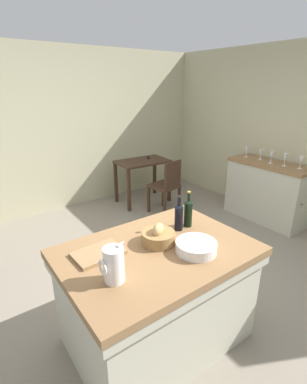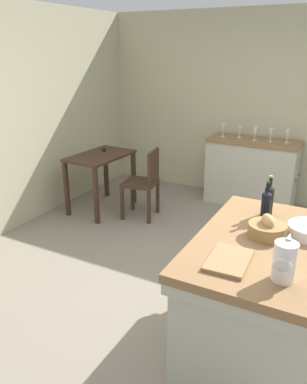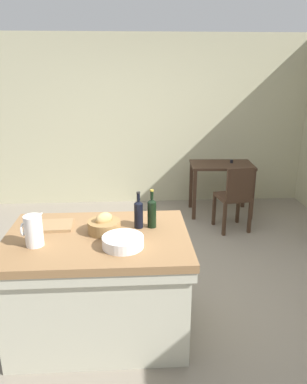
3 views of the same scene
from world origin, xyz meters
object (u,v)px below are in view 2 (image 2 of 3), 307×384
(wine_bottle_amber, at_px, (266,205))
(writing_desk, at_px, (101,164))
(bread_basket, at_px, (267,229))
(wine_bottle_dark, at_px, (269,199))
(cutting_board, at_px, (229,260))
(wooden_chair, at_px, (144,181))
(wine_glass_far_right, at_px, (223,128))
(wine_glass_far_left, at_px, (288,134))
(island_table, at_px, (268,292))
(wine_glass_right, at_px, (240,130))
(pitcher, at_px, (285,261))
(wine_glass_middle, at_px, (255,131))
(wine_glass_left, at_px, (271,132))
(side_cabinet, at_px, (251,172))

(wine_bottle_amber, bearing_deg, writing_desk, 62.37)
(bread_basket, height_order, wine_bottle_dark, wine_bottle_dark)
(writing_desk, relative_size, cutting_board, 2.65)
(bread_basket, height_order, wine_bottle_amber, wine_bottle_amber)
(wooden_chair, relative_size, cutting_board, 2.58)
(wine_glass_far_right, bearing_deg, wine_glass_far_left, -86.82)
(island_table, relative_size, bread_basket, 5.52)
(wine_bottle_amber, xyz_separation_m, wine_glass_right, (2.47, 0.92, 0.04))
(pitcher, height_order, wine_glass_far_right, pitcher)
(writing_desk, relative_size, wine_glass_middle, 4.97)
(island_table, distance_m, wine_glass_middle, 2.89)
(writing_desk, distance_m, bread_basket, 2.96)
(wine_glass_right, bearing_deg, pitcher, -159.82)
(wine_glass_far_left, bearing_deg, bread_basket, -172.57)
(bread_basket, bearing_deg, wine_bottle_dark, 11.84)
(wine_bottle_dark, relative_size, wine_glass_right, 2.01)
(wine_glass_far_left, bearing_deg, wine_glass_left, 103.34)
(wine_glass_middle, bearing_deg, writing_desk, 122.53)
(cutting_board, xyz_separation_m, wine_glass_far_left, (3.18, 0.23, 0.16))
(cutting_board, distance_m, wine_glass_left, 3.16)
(writing_desk, bearing_deg, wine_glass_middle, -57.47)
(side_cabinet, height_order, wine_glass_left, wine_glass_left)
(bread_basket, bearing_deg, wine_bottle_amber, 15.51)
(island_table, xyz_separation_m, wine_glass_left, (2.74, 0.62, 0.58))
(wine_bottle_dark, distance_m, wine_glass_far_left, 2.37)
(wine_glass_far_right, bearing_deg, cutting_board, -160.81)
(writing_desk, bearing_deg, wine_glass_right, -51.55)
(wooden_chair, bearing_deg, wine_glass_far_left, -52.36)
(side_cabinet, bearing_deg, wine_glass_far_right, 91.89)
(cutting_board, bearing_deg, writing_desk, 50.13)
(cutting_board, bearing_deg, side_cabinet, 11.68)
(bread_basket, distance_m, wine_glass_far_right, 2.95)
(wine_bottle_dark, relative_size, wine_glass_middle, 1.71)
(wine_glass_far_left, distance_m, wine_glass_right, 0.64)
(wine_bottle_amber, bearing_deg, side_cabinet, 16.07)
(writing_desk, distance_m, wine_bottle_dark, 2.72)
(writing_desk, bearing_deg, wine_glass_far_left, -61.09)
(bread_basket, xyz_separation_m, wine_glass_far_right, (2.68, 1.21, 0.12))
(wooden_chair, relative_size, pitcher, 3.31)
(wine_glass_middle, bearing_deg, cutting_board, -168.43)
(wooden_chair, bearing_deg, wine_bottle_dark, -123.98)
(wine_glass_far_left, relative_size, wine_glass_far_right, 0.98)
(wine_glass_left, height_order, wine_glass_middle, wine_glass_middle)
(wine_bottle_dark, bearing_deg, wine_glass_far_right, 26.20)
(island_table, xyz_separation_m, cutting_board, (-0.39, 0.19, 0.41))
(pitcher, xyz_separation_m, bread_basket, (0.49, 0.20, -0.06))
(wine_bottle_amber, height_order, wine_glass_far_right, wine_bottle_amber)
(cutting_board, relative_size, wine_glass_right, 2.21)
(island_table, xyz_separation_m, wine_bottle_dark, (0.43, 0.14, 0.53))
(side_cabinet, relative_size, wine_bottle_amber, 4.08)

